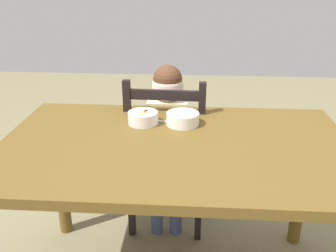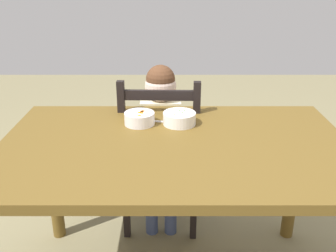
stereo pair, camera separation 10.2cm
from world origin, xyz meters
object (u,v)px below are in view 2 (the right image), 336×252
(bowl_of_peas, at_px, (181,118))
(spoon, at_px, (152,121))
(dining_chair, at_px, (162,155))
(child_figure, at_px, (162,125))
(bowl_of_carrots, at_px, (141,118))
(dining_table, at_px, (176,164))

(bowl_of_peas, height_order, spoon, bowl_of_peas)
(dining_chair, relative_size, child_figure, 0.96)
(bowl_of_carrots, height_order, spoon, bowl_of_carrots)
(dining_chair, xyz_separation_m, bowl_of_carrots, (-0.09, -0.30, 0.34))
(dining_table, xyz_separation_m, child_figure, (-0.07, 0.50, -0.03))
(dining_chair, bearing_deg, bowl_of_carrots, -106.92)
(dining_table, xyz_separation_m, bowl_of_peas, (0.02, 0.21, 0.13))
(bowl_of_carrots, bearing_deg, dining_chair, 73.08)
(bowl_of_peas, relative_size, spoon, 1.10)
(child_figure, bearing_deg, dining_chair, 100.94)
(dining_table, bearing_deg, dining_chair, 97.91)
(dining_chair, relative_size, bowl_of_peas, 6.10)
(bowl_of_peas, xyz_separation_m, spoon, (-0.14, 0.03, -0.03))
(bowl_of_carrots, bearing_deg, dining_table, -52.08)
(child_figure, bearing_deg, dining_table, -82.14)
(child_figure, bearing_deg, bowl_of_peas, -72.34)
(bowl_of_peas, bearing_deg, bowl_of_carrots, -180.00)
(dining_chair, height_order, child_figure, child_figure)
(dining_chair, xyz_separation_m, bowl_of_peas, (0.09, -0.30, 0.34))
(bowl_of_carrots, bearing_deg, child_figure, 72.35)
(dining_chair, bearing_deg, dining_table, -82.09)
(dining_table, distance_m, spoon, 0.28)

